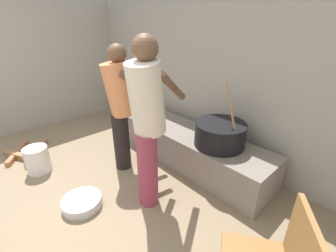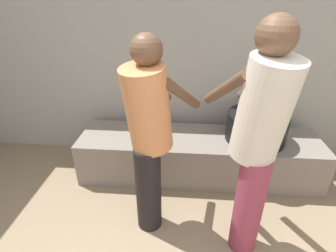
{
  "view_description": "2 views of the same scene",
  "coord_description": "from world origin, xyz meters",
  "px_view_note": "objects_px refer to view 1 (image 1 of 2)",
  "views": [
    {
      "loc": [
        2.05,
        0.2,
        1.71
      ],
      "look_at": [
        0.31,
        1.78,
        0.65
      ],
      "focal_mm": 24.01,
      "sensor_mm": 36.0,
      "label": 1
    },
    {
      "loc": [
        0.09,
        -0.09,
        1.74
      ],
      "look_at": [
        -0.05,
        1.68,
        0.81
      ],
      "focal_mm": 27.37,
      "sensor_mm": 36.0,
      "label": 2
    }
  ],
  "objects_px": {
    "metal_mixing_bowl": "(82,203)",
    "cooking_pot_main": "(220,134)",
    "cook_in_cream_shirt": "(147,117)",
    "cook_in_orange_shirt": "(121,103)",
    "bucket_white_plastic": "(38,160)"
  },
  "relations": [
    {
      "from": "metal_mixing_bowl",
      "to": "cook_in_orange_shirt",
      "type": "bearing_deg",
      "value": 113.28
    },
    {
      "from": "cook_in_cream_shirt",
      "to": "metal_mixing_bowl",
      "type": "height_order",
      "value": "cook_in_cream_shirt"
    },
    {
      "from": "cook_in_orange_shirt",
      "to": "bucket_white_plastic",
      "type": "relative_size",
      "value": 4.59
    },
    {
      "from": "cook_in_orange_shirt",
      "to": "metal_mixing_bowl",
      "type": "height_order",
      "value": "cook_in_orange_shirt"
    },
    {
      "from": "cook_in_cream_shirt",
      "to": "cook_in_orange_shirt",
      "type": "bearing_deg",
      "value": 168.07
    },
    {
      "from": "metal_mixing_bowl",
      "to": "cook_in_cream_shirt",
      "type": "bearing_deg",
      "value": 56.24
    },
    {
      "from": "cook_in_orange_shirt",
      "to": "metal_mixing_bowl",
      "type": "distance_m",
      "value": 1.15
    },
    {
      "from": "cooking_pot_main",
      "to": "bucket_white_plastic",
      "type": "relative_size",
      "value": 2.17
    },
    {
      "from": "cook_in_cream_shirt",
      "to": "metal_mixing_bowl",
      "type": "relative_size",
      "value": 4.17
    },
    {
      "from": "cooking_pot_main",
      "to": "cook_in_cream_shirt",
      "type": "height_order",
      "value": "cook_in_cream_shirt"
    },
    {
      "from": "cook_in_cream_shirt",
      "to": "bucket_white_plastic",
      "type": "distance_m",
      "value": 1.72
    },
    {
      "from": "cook_in_cream_shirt",
      "to": "bucket_white_plastic",
      "type": "height_order",
      "value": "cook_in_cream_shirt"
    },
    {
      "from": "metal_mixing_bowl",
      "to": "cooking_pot_main",
      "type": "bearing_deg",
      "value": 66.41
    },
    {
      "from": "cook_in_cream_shirt",
      "to": "metal_mixing_bowl",
      "type": "bearing_deg",
      "value": -123.76
    },
    {
      "from": "bucket_white_plastic",
      "to": "metal_mixing_bowl",
      "type": "bearing_deg",
      "value": 8.42
    }
  ]
}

